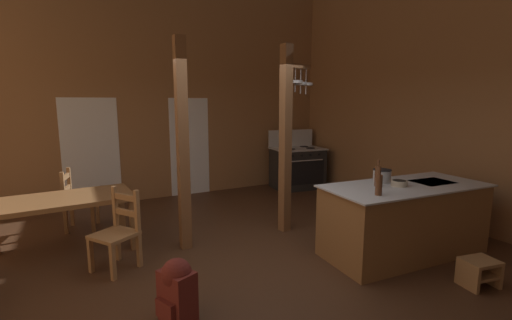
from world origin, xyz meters
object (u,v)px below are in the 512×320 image
backpack (177,289)px  bottle_short_on_counter (379,184)px  step_stool (479,271)px  mixing_bowl_on_counter (399,183)px  kitchen_island (403,219)px  ladderback_chair_by_post (118,232)px  dining_table (63,204)px  ladderback_chair_near_window (77,201)px  stove_range (297,167)px  stockpot_on_counter (382,176)px  bottle_tall_on_counter (378,176)px

backpack → bottle_short_on_counter: bottle_short_on_counter is taller
step_stool → mixing_bowl_on_counter: (-0.15, 0.98, 0.78)m
kitchen_island → mixing_bowl_on_counter: size_ratio=11.19×
step_stool → ladderback_chair_by_post: 4.07m
mixing_bowl_on_counter → bottle_short_on_counter: bottle_short_on_counter is taller
kitchen_island → ladderback_chair_by_post: 3.58m
step_stool → mixing_bowl_on_counter: size_ratio=2.04×
dining_table → backpack: bearing=-67.6°
step_stool → ladderback_chair_near_window: ladderback_chair_near_window is taller
stove_range → dining_table: 4.98m
step_stool → bottle_short_on_counter: 1.38m
step_stool → ladderback_chair_near_window: (-3.76, 3.97, 0.27)m
ladderback_chair_by_post → stockpot_on_counter: bearing=-17.7°
kitchen_island → ladderback_chair_near_window: size_ratio=2.34×
ladderback_chair_by_post → bottle_tall_on_counter: size_ratio=2.81×
stove_range → ladderback_chair_near_window: stove_range is taller
step_stool → ladderback_chair_by_post: ladderback_chair_by_post is taller
backpack → bottle_tall_on_counter: size_ratio=1.76×
stove_range → dining_table: size_ratio=0.75×
stockpot_on_counter → mixing_bowl_on_counter: 0.27m
step_stool → dining_table: size_ratio=0.23×
stove_range → bottle_short_on_counter: stove_range is taller
kitchen_island → bottle_tall_on_counter: bottle_tall_on_counter is taller
stockpot_on_counter → bottle_short_on_counter: (-0.56, -0.47, 0.04)m
bottle_tall_on_counter → bottle_short_on_counter: bearing=-135.1°
backpack → bottle_short_on_counter: bearing=-3.2°
kitchen_island → ladderback_chair_near_window: (-3.73, 3.00, -0.01)m
mixing_bowl_on_counter → stockpot_on_counter: bearing=93.2°
ladderback_chair_near_window → step_stool: bearing=-46.6°
ladderback_chair_near_window → stockpot_on_counter: bearing=-37.2°
step_stool → bottle_short_on_counter: bearing=132.9°
kitchen_island → ladderback_chair_near_window: ladderback_chair_near_window is taller
ladderback_chair_by_post → step_stool: bearing=-34.0°
bottle_tall_on_counter → bottle_short_on_counter: size_ratio=1.08×
kitchen_island → ladderback_chair_near_window: 4.78m
dining_table → backpack: size_ratio=2.94×
dining_table → bottle_tall_on_counter: bottle_tall_on_counter is taller
ladderback_chair_by_post → mixing_bowl_on_counter: mixing_bowl_on_counter is taller
kitchen_island → step_stool: (0.03, -0.97, -0.28)m
kitchen_island → stove_range: bearing=77.2°
stove_range → stockpot_on_counter: size_ratio=4.30×
stove_range → ladderback_chair_near_window: size_ratio=1.39×
kitchen_island → dining_table: size_ratio=1.27×
dining_table → mixing_bowl_on_counter: bearing=-29.1°
stockpot_on_counter → ladderback_chair_by_post: bearing=162.3°
dining_table → bottle_short_on_counter: bottle_short_on_counter is taller
bottle_tall_on_counter → stockpot_on_counter: bearing=31.5°
stove_range → backpack: stove_range is taller
kitchen_island → step_stool: size_ratio=5.49×
stove_range → ladderback_chair_by_post: bearing=-150.7°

